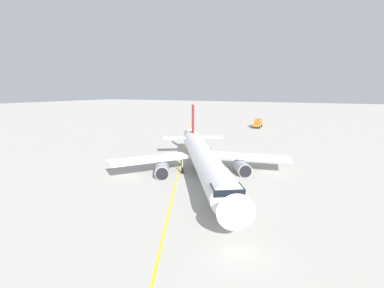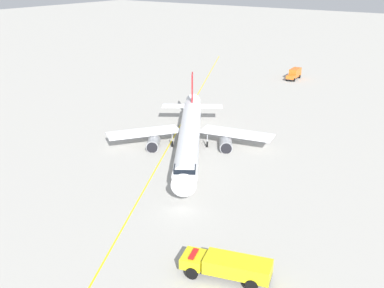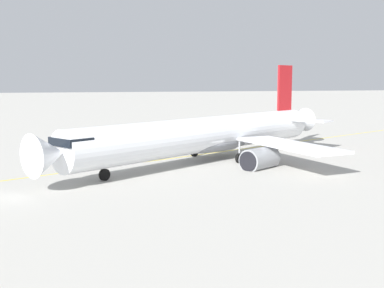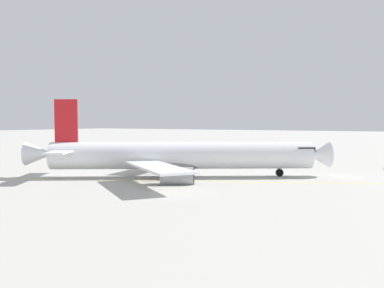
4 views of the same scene
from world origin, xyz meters
name	(u,v)px [view 2 (image 2 of 4)]	position (x,y,z in m)	size (l,w,h in m)	color
ground_plane	(196,150)	(0.00, 0.00, 0.00)	(600.00, 600.00, 0.00)	#ADAAA3
airliner_main	(189,135)	(0.32, -1.24, 2.84)	(37.90, 28.04, 11.18)	white
fire_tender_truck	(228,266)	(29.20, 24.17, 1.54)	(5.57, 10.27, 2.50)	#232326
catering_truck_truck	(294,74)	(-65.08, -8.38, 1.66)	(7.61, 3.02, 3.10)	#232326
taxiway_centreline	(167,150)	(3.05, -4.57, 0.00)	(176.07, 85.69, 0.01)	yellow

